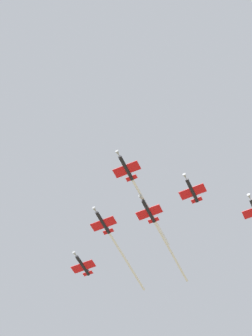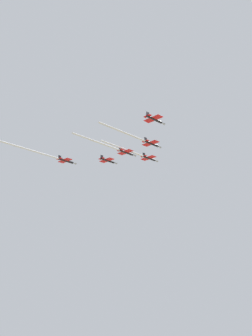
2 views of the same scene
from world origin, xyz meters
name	(u,v)px [view 1 (image 1 of 2)]	position (x,y,z in m)	size (l,w,h in m)	color
jet_lead	(138,190)	(-21.86, 18.03, 141.92)	(29.90, 25.40, 2.30)	black
jet_port_inner	(192,190)	(-17.02, 33.12, 140.76)	(9.74, 8.81, 2.30)	black
jet_starboard_inner	(114,241)	(-42.31, 16.10, 141.15)	(29.40, 24.98, 2.30)	black
jet_port_outer	(159,230)	(-34.09, 28.34, 140.59)	(29.67, 25.20, 2.30)	black
jet_center_rear	(82,265)	(-56.56, 8.95, 143.12)	(9.74, 8.81, 2.30)	black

